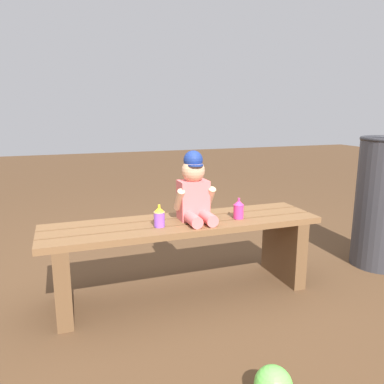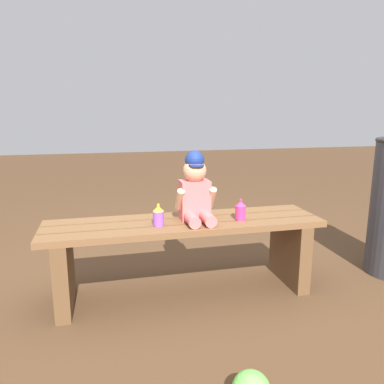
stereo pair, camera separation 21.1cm
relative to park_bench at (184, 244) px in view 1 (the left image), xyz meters
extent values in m
plane|color=#4C331E|center=(0.00, 0.00, -0.31)|extent=(16.00, 16.00, 0.00)
cube|color=brown|center=(0.00, -0.14, 0.13)|extent=(1.61, 0.12, 0.04)
cube|color=brown|center=(0.00, 0.00, 0.13)|extent=(1.61, 0.12, 0.04)
cube|color=brown|center=(0.00, 0.14, 0.13)|extent=(1.61, 0.12, 0.04)
cube|color=brown|center=(-0.68, 0.00, -0.10)|extent=(0.08, 0.40, 0.42)
cube|color=brown|center=(0.68, 0.00, -0.10)|extent=(0.08, 0.40, 0.42)
cube|color=#E56666|center=(0.07, 0.03, 0.26)|extent=(0.17, 0.12, 0.23)
sphere|color=tan|center=(0.07, 0.03, 0.43)|extent=(0.14, 0.14, 0.14)
cylinder|color=navy|center=(0.07, -0.01, 0.47)|extent=(0.09, 0.09, 0.01)
sphere|color=navy|center=(0.07, 0.03, 0.49)|extent=(0.11, 0.11, 0.11)
cylinder|color=#F06B6B|center=(0.02, -0.09, 0.18)|extent=(0.07, 0.16, 0.07)
cylinder|color=#F06B6B|center=(0.11, -0.09, 0.18)|extent=(0.07, 0.16, 0.07)
cylinder|color=tan|center=(-0.03, 0.00, 0.27)|extent=(0.04, 0.12, 0.14)
cylinder|color=tan|center=(0.16, 0.00, 0.27)|extent=(0.04, 0.12, 0.14)
cylinder|color=#8C4CCC|center=(-0.16, -0.06, 0.19)|extent=(0.06, 0.06, 0.08)
cone|color=yellow|center=(-0.16, -0.06, 0.24)|extent=(0.06, 0.06, 0.03)
cylinder|color=yellow|center=(-0.16, -0.06, 0.26)|extent=(0.01, 0.01, 0.02)
cylinder|color=#E5337F|center=(0.32, -0.06, 0.19)|extent=(0.06, 0.06, 0.08)
cone|color=#E5337F|center=(0.32, -0.06, 0.24)|extent=(0.06, 0.06, 0.03)
cylinder|color=#E5337F|center=(0.32, -0.06, 0.26)|extent=(0.01, 0.01, 0.02)
cylinder|color=#333338|center=(1.45, -0.04, 0.13)|extent=(0.37, 0.37, 0.88)
camera|label=1|loc=(-0.65, -1.99, 0.77)|focal=35.22mm
camera|label=2|loc=(-0.45, -2.05, 0.77)|focal=35.22mm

